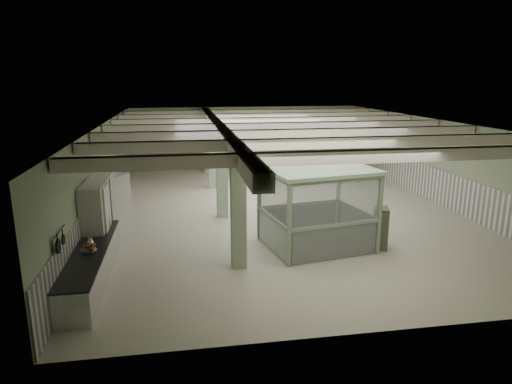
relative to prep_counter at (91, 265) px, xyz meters
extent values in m
plane|color=beige|center=(6.54, 6.33, -0.46)|extent=(20.00, 20.00, 0.00)
cube|color=silver|center=(6.54, 6.33, 3.14)|extent=(14.00, 20.00, 0.02)
cube|color=#A2B38F|center=(6.54, 16.33, 1.34)|extent=(14.00, 0.02, 3.60)
cube|color=#A2B38F|center=(6.54, -3.67, 1.34)|extent=(14.00, 0.02, 3.60)
cube|color=#A2B38F|center=(-0.46, 6.33, 1.34)|extent=(0.02, 20.00, 3.60)
cube|color=#A2B38F|center=(13.54, 6.33, 1.34)|extent=(0.02, 20.00, 3.60)
cube|color=white|center=(-0.43, 6.33, 0.29)|extent=(0.05, 19.90, 1.50)
cube|color=white|center=(13.52, 6.33, 0.29)|extent=(0.05, 19.90, 1.50)
cube|color=white|center=(6.54, 16.31, 0.29)|extent=(13.90, 0.05, 1.50)
cube|color=white|center=(4.04, 6.33, 2.92)|extent=(0.45, 19.90, 0.40)
cube|color=white|center=(6.54, -1.17, 2.96)|extent=(13.90, 0.35, 0.32)
cube|color=white|center=(6.54, 1.33, 2.96)|extent=(13.90, 0.35, 0.32)
cube|color=white|center=(6.54, 3.83, 2.96)|extent=(13.90, 0.35, 0.32)
cube|color=white|center=(6.54, 6.33, 2.96)|extent=(13.90, 0.35, 0.32)
cube|color=white|center=(6.54, 8.83, 2.96)|extent=(13.90, 0.35, 0.32)
cube|color=white|center=(6.54, 11.33, 2.96)|extent=(13.90, 0.35, 0.32)
cube|color=white|center=(6.54, 13.83, 2.96)|extent=(13.90, 0.35, 0.32)
cube|color=#9AB28F|center=(4.04, 0.33, 1.34)|extent=(0.42, 0.42, 3.60)
cube|color=#9AB28F|center=(4.04, 5.33, 1.34)|extent=(0.42, 0.42, 3.60)
cube|color=#9AB28F|center=(4.04, 10.33, 1.34)|extent=(0.42, 0.42, 3.60)
cube|color=#9AB28F|center=(4.04, 14.33, 1.34)|extent=(0.42, 0.42, 3.60)
cylinder|color=black|center=(-0.39, -1.27, 1.39)|extent=(0.02, 1.20, 0.02)
cone|color=#334435|center=(7.04, 1.33, 2.59)|extent=(0.44, 0.44, 0.22)
cone|color=#334435|center=(7.04, 6.83, 2.59)|extent=(0.44, 0.44, 0.22)
cone|color=#334435|center=(7.04, 11.83, 2.59)|extent=(0.44, 0.44, 0.22)
cube|color=silver|center=(0.00, 0.00, -0.02)|extent=(0.85, 5.09, 0.88)
cube|color=black|center=(0.00, 0.00, 0.43)|extent=(0.89, 5.13, 0.04)
cylinder|color=#B2B2B7|center=(0.03, 2.15, 0.49)|extent=(0.35, 0.35, 0.10)
cylinder|color=black|center=(-0.34, -1.61, 1.17)|extent=(0.05, 0.34, 0.34)
cylinder|color=black|center=(-0.34, -1.13, 1.17)|extent=(0.03, 0.26, 0.26)
cube|color=silver|center=(-0.11, 2.33, 0.74)|extent=(0.65, 2.61, 2.39)
cube|color=silver|center=(0.25, 1.73, 0.74)|extent=(0.06, 0.98, 2.29)
cube|color=silver|center=(0.37, 3.04, 0.74)|extent=(0.57, 0.86, 2.29)
cube|color=silver|center=(0.29, 1.73, 0.74)|extent=(0.02, 0.05, 0.30)
cube|color=silver|center=(0.29, 2.93, 0.74)|extent=(0.02, 0.05, 0.30)
cube|color=gray|center=(5.47, 0.09, 0.79)|extent=(0.14, 0.14, 2.51)
cube|color=gray|center=(5.03, 2.56, 0.79)|extent=(0.14, 0.14, 2.51)
cube|color=gray|center=(8.43, 0.61, 0.79)|extent=(0.14, 0.14, 2.51)
cube|color=gray|center=(7.99, 3.08, 0.79)|extent=(0.14, 0.14, 2.51)
cube|color=gray|center=(6.73, 1.58, 2.11)|extent=(3.69, 3.28, 0.12)
cube|color=white|center=(6.95, 0.35, 0.09)|extent=(2.78, 0.55, 1.05)
cube|color=silver|center=(6.95, 0.35, 1.32)|extent=(2.78, 0.55, 1.22)
cube|color=white|center=(6.51, 2.82, 0.09)|extent=(2.78, 0.55, 1.05)
cube|color=silver|center=(6.51, 2.82, 1.32)|extent=(2.78, 0.55, 1.22)
cube|color=white|center=(5.25, 1.32, 0.09)|extent=(0.46, 2.28, 1.05)
cube|color=silver|center=(5.25, 1.32, 1.32)|extent=(0.46, 2.28, 1.22)
cube|color=white|center=(8.21, 1.84, 0.09)|extent=(0.46, 2.28, 1.05)
cube|color=silver|center=(8.21, 1.84, 1.32)|extent=(0.46, 2.28, 1.22)
cube|color=#575749|center=(8.71, 1.05, 0.21)|extent=(0.61, 0.73, 1.35)
camera|label=1|loc=(2.49, -11.95, 4.89)|focal=32.00mm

